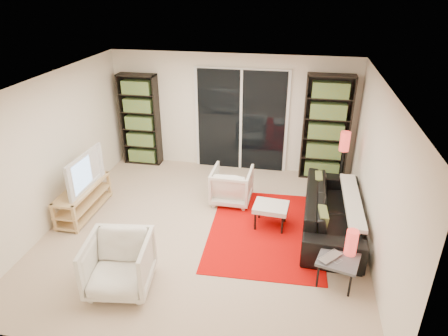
{
  "coord_description": "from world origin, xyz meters",
  "views": [
    {
      "loc": [
        1.3,
        -5.28,
        3.73
      ],
      "look_at": [
        0.25,
        0.3,
        1.0
      ],
      "focal_mm": 32.0,
      "sensor_mm": 36.0,
      "label": 1
    }
  ],
  "objects_px": {
    "side_table": "(338,260)",
    "armchair_front": "(119,264)",
    "bookshelf_left": "(140,120)",
    "tv_stand": "(84,199)",
    "sofa": "(333,211)",
    "bookshelf_right": "(326,128)",
    "armchair_back": "(232,185)",
    "ottoman": "(271,208)",
    "floor_lamp": "(344,149)"
  },
  "relations": [
    {
      "from": "sofa",
      "to": "ottoman",
      "type": "xyz_separation_m",
      "value": [
        -0.99,
        -0.11,
        0.01
      ]
    },
    {
      "from": "bookshelf_left",
      "to": "armchair_front",
      "type": "relative_size",
      "value": 2.36
    },
    {
      "from": "bookshelf_right",
      "to": "sofa",
      "type": "bearing_deg",
      "value": -86.77
    },
    {
      "from": "side_table",
      "to": "floor_lamp",
      "type": "distance_m",
      "value": 2.47
    },
    {
      "from": "bookshelf_left",
      "to": "armchair_front",
      "type": "distance_m",
      "value": 4.05
    },
    {
      "from": "bookshelf_left",
      "to": "ottoman",
      "type": "relative_size",
      "value": 3.36
    },
    {
      "from": "tv_stand",
      "to": "side_table",
      "type": "xyz_separation_m",
      "value": [
        4.19,
        -1.0,
        0.09
      ]
    },
    {
      "from": "armchair_front",
      "to": "side_table",
      "type": "bearing_deg",
      "value": 4.97
    },
    {
      "from": "armchair_back",
      "to": "ottoman",
      "type": "height_order",
      "value": "armchair_back"
    },
    {
      "from": "armchair_back",
      "to": "ottoman",
      "type": "distance_m",
      "value": 1.02
    },
    {
      "from": "tv_stand",
      "to": "sofa",
      "type": "relative_size",
      "value": 0.58
    },
    {
      "from": "armchair_back",
      "to": "tv_stand",
      "type": "bearing_deg",
      "value": 20.6
    },
    {
      "from": "tv_stand",
      "to": "bookshelf_left",
      "type": "bearing_deg",
      "value": 83.78
    },
    {
      "from": "armchair_back",
      "to": "armchair_front",
      "type": "bearing_deg",
      "value": 68.46
    },
    {
      "from": "sofa",
      "to": "armchair_front",
      "type": "bearing_deg",
      "value": 126.84
    },
    {
      "from": "bookshelf_right",
      "to": "ottoman",
      "type": "relative_size",
      "value": 3.62
    },
    {
      "from": "sofa",
      "to": "armchair_back",
      "type": "xyz_separation_m",
      "value": [
        -1.75,
        0.57,
        -0.0
      ]
    },
    {
      "from": "tv_stand",
      "to": "sofa",
      "type": "xyz_separation_m",
      "value": [
        4.2,
        0.29,
        0.07
      ]
    },
    {
      "from": "side_table",
      "to": "ottoman",
      "type": "bearing_deg",
      "value": 129.85
    },
    {
      "from": "armchair_back",
      "to": "ottoman",
      "type": "bearing_deg",
      "value": 139.48
    },
    {
      "from": "tv_stand",
      "to": "armchair_back",
      "type": "relative_size",
      "value": 1.83
    },
    {
      "from": "sofa",
      "to": "armchair_back",
      "type": "height_order",
      "value": "sofa"
    },
    {
      "from": "bookshelf_right",
      "to": "sofa",
      "type": "height_order",
      "value": "bookshelf_right"
    },
    {
      "from": "bookshelf_right",
      "to": "ottoman",
      "type": "bearing_deg",
      "value": -113.46
    },
    {
      "from": "side_table",
      "to": "floor_lamp",
      "type": "relative_size",
      "value": 0.49
    },
    {
      "from": "armchair_front",
      "to": "floor_lamp",
      "type": "xyz_separation_m",
      "value": [
        2.97,
        3.02,
        0.6
      ]
    },
    {
      "from": "tv_stand",
      "to": "armchair_back",
      "type": "bearing_deg",
      "value": 19.27
    },
    {
      "from": "tv_stand",
      "to": "ottoman",
      "type": "bearing_deg",
      "value": 3.09
    },
    {
      "from": "bookshelf_right",
      "to": "tv_stand",
      "type": "relative_size",
      "value": 1.6
    },
    {
      "from": "bookshelf_right",
      "to": "ottoman",
      "type": "height_order",
      "value": "bookshelf_right"
    },
    {
      "from": "armchair_back",
      "to": "armchair_front",
      "type": "relative_size",
      "value": 0.87
    },
    {
      "from": "bookshelf_left",
      "to": "armchair_back",
      "type": "relative_size",
      "value": 2.71
    },
    {
      "from": "armchair_back",
      "to": "side_table",
      "type": "bearing_deg",
      "value": 134.51
    },
    {
      "from": "bookshelf_left",
      "to": "floor_lamp",
      "type": "xyz_separation_m",
      "value": [
        4.13,
        -0.81,
        -0.0
      ]
    },
    {
      "from": "bookshelf_left",
      "to": "armchair_back",
      "type": "height_order",
      "value": "bookshelf_left"
    },
    {
      "from": "tv_stand",
      "to": "ottoman",
      "type": "relative_size",
      "value": 2.26
    },
    {
      "from": "floor_lamp",
      "to": "armchair_front",
      "type": "bearing_deg",
      "value": -134.54
    },
    {
      "from": "bookshelf_right",
      "to": "floor_lamp",
      "type": "xyz_separation_m",
      "value": [
        0.28,
        -0.81,
        -0.08
      ]
    },
    {
      "from": "bookshelf_left",
      "to": "tv_stand",
      "type": "relative_size",
      "value": 1.49
    },
    {
      "from": "armchair_back",
      "to": "bookshelf_right",
      "type": "bearing_deg",
      "value": -139.44
    },
    {
      "from": "tv_stand",
      "to": "side_table",
      "type": "height_order",
      "value": "tv_stand"
    },
    {
      "from": "ottoman",
      "to": "side_table",
      "type": "xyz_separation_m",
      "value": [
        0.98,
        -1.18,
        0.01
      ]
    },
    {
      "from": "sofa",
      "to": "bookshelf_right",
      "type": "bearing_deg",
      "value": 5.59
    },
    {
      "from": "side_table",
      "to": "armchair_front",
      "type": "bearing_deg",
      "value": -167.22
    },
    {
      "from": "bookshelf_left",
      "to": "ottoman",
      "type": "distance_m",
      "value": 3.65
    },
    {
      "from": "armchair_front",
      "to": "ottoman",
      "type": "relative_size",
      "value": 1.42
    },
    {
      "from": "tv_stand",
      "to": "sofa",
      "type": "bearing_deg",
      "value": 3.89
    },
    {
      "from": "bookshelf_right",
      "to": "tv_stand",
      "type": "distance_m",
      "value": 4.71
    },
    {
      "from": "bookshelf_left",
      "to": "sofa",
      "type": "relative_size",
      "value": 0.86
    },
    {
      "from": "armchair_back",
      "to": "floor_lamp",
      "type": "bearing_deg",
      "value": -163.29
    }
  ]
}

